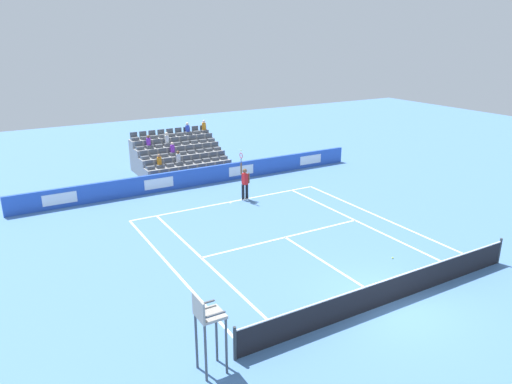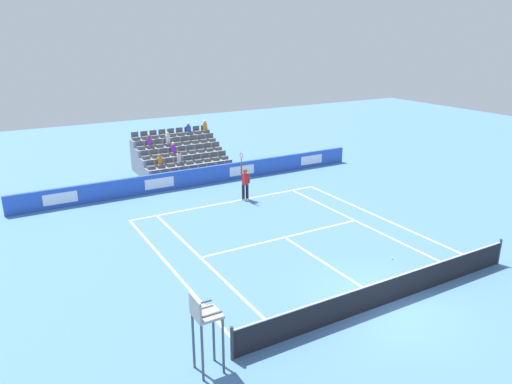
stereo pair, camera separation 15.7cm
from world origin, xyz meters
TOP-DOWN VIEW (x-y plane):
  - ground_plane at (0.00, 0.00)m, footprint 80.00×80.00m
  - line_baseline at (0.00, -11.89)m, footprint 10.97×0.10m
  - line_service at (0.00, -6.40)m, footprint 8.23×0.10m
  - line_centre_service at (0.00, -3.20)m, footprint 0.10×6.40m
  - line_singles_sideline_left at (4.12, -5.95)m, footprint 0.10×11.89m
  - line_singles_sideline_right at (-4.12, -5.95)m, footprint 0.10×11.89m
  - line_doubles_sideline_left at (5.49, -5.95)m, footprint 0.10×11.89m
  - line_doubles_sideline_right at (-5.49, -5.95)m, footprint 0.10×11.89m
  - line_centre_mark at (0.00, -11.79)m, footprint 0.10×0.20m
  - sponsor_barrier at (0.00, -15.58)m, footprint 21.58×0.22m
  - tennis_net at (0.00, 0.00)m, footprint 11.97×0.10m
  - tennis_player at (-0.92, -11.80)m, footprint 0.53×0.36m
  - umpire_chair at (6.76, 0.08)m, footprint 0.70×0.70m
  - stadium_stand at (0.00, -19.16)m, footprint 5.58×4.75m
  - loose_tennis_ball at (-2.60, -2.39)m, footprint 0.07×0.07m

SIDE VIEW (x-z plane):
  - ground_plane at x=0.00m, z-range 0.00..0.00m
  - line_baseline at x=0.00m, z-range 0.00..0.01m
  - line_service at x=0.00m, z-range 0.00..0.01m
  - line_centre_service at x=0.00m, z-range 0.00..0.01m
  - line_singles_sideline_left at x=4.12m, z-range 0.00..0.01m
  - line_singles_sideline_right at x=-4.12m, z-range 0.00..0.01m
  - line_doubles_sideline_left at x=5.49m, z-range 0.00..0.01m
  - line_doubles_sideline_right at x=-5.49m, z-range 0.00..0.01m
  - line_centre_mark at x=0.00m, z-range 0.00..0.01m
  - loose_tennis_ball at x=-2.60m, z-range 0.00..0.07m
  - tennis_net at x=0.00m, z-range -0.04..1.03m
  - sponsor_barrier at x=0.00m, z-range 0.00..1.06m
  - stadium_stand at x=0.00m, z-range -0.68..2.31m
  - tennis_player at x=-0.92m, z-range -0.43..2.42m
  - umpire_chair at x=6.76m, z-range 0.35..2.69m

